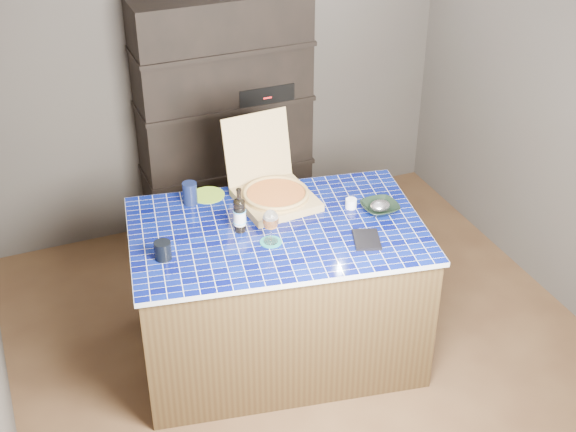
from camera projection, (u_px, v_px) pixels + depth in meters
name	position (u px, v px, depth m)	size (l,w,h in m)	color
room	(311.00, 173.00, 4.30)	(3.50, 3.50, 3.50)	brown
shelving_unit	(225.00, 119.00, 5.69)	(1.20, 0.41, 1.80)	black
kitchen_island	(278.00, 292.00, 4.72)	(1.79, 1.30, 0.90)	#46331B
pizza_box	(274.00, 191.00, 4.70)	(0.46, 0.54, 0.46)	tan
mead_bottle	(240.00, 214.00, 4.40)	(0.07, 0.07, 0.27)	black
teal_trivet	(271.00, 242.00, 4.36)	(0.12, 0.12, 0.01)	#16756D
wine_glass	(271.00, 221.00, 4.28)	(0.09, 0.09, 0.20)	white
tumbler	(163.00, 250.00, 4.20)	(0.09, 0.09, 0.10)	black
dvd_case	(367.00, 240.00, 4.37)	(0.14, 0.20, 0.02)	black
bowl	(380.00, 208.00, 4.62)	(0.21, 0.21, 0.05)	black
foil_contents	(380.00, 206.00, 4.61)	(0.12, 0.10, 0.06)	silver
white_jar	(351.00, 203.00, 4.65)	(0.07, 0.07, 0.06)	white
navy_cup	(190.00, 193.00, 4.68)	(0.09, 0.09, 0.13)	#0E1634
green_trivet	(208.00, 195.00, 4.78)	(0.20, 0.20, 0.01)	#8AC229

